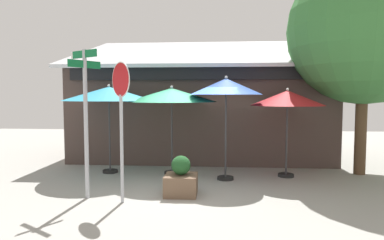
{
  "coord_description": "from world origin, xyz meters",
  "views": [
    {
      "loc": [
        0.79,
        -8.35,
        2.3
      ],
      "look_at": [
        0.05,
        1.2,
        1.6
      ],
      "focal_mm": 32.22,
      "sensor_mm": 36.0,
      "label": 1
    }
  ],
  "objects_px": {
    "patio_umbrella_teal_left": "(109,94)",
    "patio_umbrella_royal_blue_right": "(226,88)",
    "street_sign_post": "(86,109)",
    "shade_tree": "(379,32)",
    "patio_umbrella_crimson_far_right": "(287,99)",
    "sidewalk_planter": "(181,180)",
    "stop_sign": "(121,106)",
    "patio_umbrella_forest_green_center": "(172,95)"
  },
  "relations": [
    {
      "from": "patio_umbrella_forest_green_center",
      "to": "sidewalk_planter",
      "type": "distance_m",
      "value": 2.86
    },
    {
      "from": "patio_umbrella_teal_left",
      "to": "patio_umbrella_royal_blue_right",
      "type": "bearing_deg",
      "value": -9.76
    },
    {
      "from": "sidewalk_planter",
      "to": "street_sign_post",
      "type": "bearing_deg",
      "value": -169.27
    },
    {
      "from": "stop_sign",
      "to": "sidewalk_planter",
      "type": "relative_size",
      "value": 3.28
    },
    {
      "from": "shade_tree",
      "to": "sidewalk_planter",
      "type": "relative_size",
      "value": 6.91
    },
    {
      "from": "street_sign_post",
      "to": "patio_umbrella_teal_left",
      "type": "relative_size",
      "value": 1.23
    },
    {
      "from": "street_sign_post",
      "to": "sidewalk_planter",
      "type": "distance_m",
      "value": 2.66
    },
    {
      "from": "stop_sign",
      "to": "shade_tree",
      "type": "height_order",
      "value": "shade_tree"
    },
    {
      "from": "patio_umbrella_forest_green_center",
      "to": "sidewalk_planter",
      "type": "relative_size",
      "value": 2.85
    },
    {
      "from": "street_sign_post",
      "to": "stop_sign",
      "type": "bearing_deg",
      "value": -16.61
    },
    {
      "from": "patio_umbrella_crimson_far_right",
      "to": "sidewalk_planter",
      "type": "bearing_deg",
      "value": -144.12
    },
    {
      "from": "patio_umbrella_royal_blue_right",
      "to": "shade_tree",
      "type": "height_order",
      "value": "shade_tree"
    },
    {
      "from": "patio_umbrella_royal_blue_right",
      "to": "sidewalk_planter",
      "type": "xyz_separation_m",
      "value": [
        -1.05,
        -1.53,
        -2.14
      ]
    },
    {
      "from": "street_sign_post",
      "to": "shade_tree",
      "type": "xyz_separation_m",
      "value": [
        7.35,
        2.74,
        2.06
      ]
    },
    {
      "from": "street_sign_post",
      "to": "patio_umbrella_teal_left",
      "type": "bearing_deg",
      "value": 96.43
    },
    {
      "from": "street_sign_post",
      "to": "patio_umbrella_royal_blue_right",
      "type": "distance_m",
      "value": 3.69
    },
    {
      "from": "patio_umbrella_teal_left",
      "to": "shade_tree",
      "type": "distance_m",
      "value": 7.82
    },
    {
      "from": "street_sign_post",
      "to": "shade_tree",
      "type": "relative_size",
      "value": 0.52
    },
    {
      "from": "patio_umbrella_crimson_far_right",
      "to": "patio_umbrella_royal_blue_right",
      "type": "bearing_deg",
      "value": -164.78
    },
    {
      "from": "patio_umbrella_royal_blue_right",
      "to": "sidewalk_planter",
      "type": "distance_m",
      "value": 2.83
    },
    {
      "from": "sidewalk_planter",
      "to": "stop_sign",
      "type": "bearing_deg",
      "value": -151.31
    },
    {
      "from": "stop_sign",
      "to": "patio_umbrella_forest_green_center",
      "type": "xyz_separation_m",
      "value": [
        0.7,
        2.7,
        0.22
      ]
    },
    {
      "from": "patio_umbrella_royal_blue_right",
      "to": "stop_sign",
      "type": "bearing_deg",
      "value": -135.76
    },
    {
      "from": "patio_umbrella_teal_left",
      "to": "patio_umbrella_crimson_far_right",
      "type": "xyz_separation_m",
      "value": [
        5.1,
        -0.12,
        -0.13
      ]
    },
    {
      "from": "patio_umbrella_crimson_far_right",
      "to": "shade_tree",
      "type": "height_order",
      "value": "shade_tree"
    },
    {
      "from": "patio_umbrella_teal_left",
      "to": "patio_umbrella_royal_blue_right",
      "type": "xyz_separation_m",
      "value": [
        3.39,
        -0.58,
        0.17
      ]
    },
    {
      "from": "patio_umbrella_crimson_far_right",
      "to": "shade_tree",
      "type": "relative_size",
      "value": 0.39
    },
    {
      "from": "patio_umbrella_forest_green_center",
      "to": "patio_umbrella_royal_blue_right",
      "type": "bearing_deg",
      "value": -18.77
    },
    {
      "from": "patio_umbrella_teal_left",
      "to": "patio_umbrella_crimson_far_right",
      "type": "relative_size",
      "value": 1.07
    },
    {
      "from": "patio_umbrella_forest_green_center",
      "to": "patio_umbrella_crimson_far_right",
      "type": "bearing_deg",
      "value": -1.04
    },
    {
      "from": "stop_sign",
      "to": "patio_umbrella_crimson_far_right",
      "type": "distance_m",
      "value": 4.75
    },
    {
      "from": "street_sign_post",
      "to": "patio_umbrella_forest_green_center",
      "type": "xyz_separation_m",
      "value": [
        1.57,
        2.44,
        0.3
      ]
    },
    {
      "from": "shade_tree",
      "to": "street_sign_post",
      "type": "bearing_deg",
      "value": -159.54
    },
    {
      "from": "patio_umbrella_teal_left",
      "to": "sidewalk_planter",
      "type": "relative_size",
      "value": 2.93
    },
    {
      "from": "sidewalk_planter",
      "to": "shade_tree",
      "type": "bearing_deg",
      "value": 23.98
    },
    {
      "from": "patio_umbrella_teal_left",
      "to": "shade_tree",
      "type": "relative_size",
      "value": 0.42
    },
    {
      "from": "patio_umbrella_royal_blue_right",
      "to": "patio_umbrella_crimson_far_right",
      "type": "relative_size",
      "value": 1.13
    },
    {
      "from": "street_sign_post",
      "to": "patio_umbrella_royal_blue_right",
      "type": "xyz_separation_m",
      "value": [
        3.11,
        1.92,
        0.51
      ]
    },
    {
      "from": "stop_sign",
      "to": "patio_umbrella_royal_blue_right",
      "type": "distance_m",
      "value": 3.15
    },
    {
      "from": "patio_umbrella_crimson_far_right",
      "to": "sidewalk_planter",
      "type": "height_order",
      "value": "patio_umbrella_crimson_far_right"
    },
    {
      "from": "patio_umbrella_royal_blue_right",
      "to": "sidewalk_planter",
      "type": "relative_size",
      "value": 3.08
    },
    {
      "from": "stop_sign",
      "to": "patio_umbrella_teal_left",
      "type": "distance_m",
      "value": 3.01
    }
  ]
}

